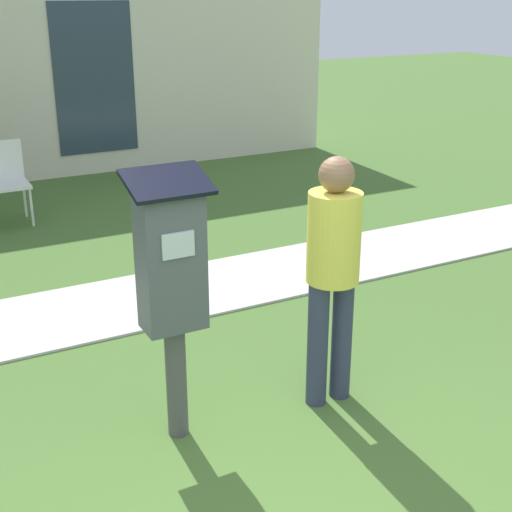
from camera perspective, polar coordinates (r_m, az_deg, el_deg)
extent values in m
cube|color=beige|center=(5.96, -12.87, -4.23)|extent=(12.00, 1.10, 0.02)
cube|color=#2D3D4C|center=(10.15, -12.79, 13.64)|extent=(1.10, 0.02, 2.00)
cylinder|color=#4C4C4C|center=(4.19, -6.39, -9.91)|extent=(0.12, 0.12, 0.70)
cube|color=#4C5156|center=(3.86, -6.83, -0.29)|extent=(0.34, 0.22, 0.80)
cube|color=silver|center=(3.72, -6.24, 0.86)|extent=(0.18, 0.01, 0.14)
cube|color=black|center=(3.73, -7.11, 5.91)|extent=(0.44, 0.31, 0.12)
cylinder|color=#333851|center=(4.44, 4.94, -7.08)|extent=(0.13, 0.13, 0.82)
cylinder|color=#333851|center=(4.53, 6.87, -6.55)|extent=(0.13, 0.13, 0.82)
cylinder|color=#EADB4C|center=(4.21, 6.26, 1.48)|extent=(0.32, 0.32, 0.55)
sphere|color=#8C6647|center=(4.10, 6.46, 6.49)|extent=(0.21, 0.21, 0.21)
cylinder|color=white|center=(8.18, -17.51, 3.71)|extent=(0.03, 0.03, 0.42)
cylinder|color=white|center=(8.54, -18.02, 4.36)|extent=(0.03, 0.03, 0.42)
cube|color=white|center=(8.27, -19.23, 5.35)|extent=(0.44, 0.44, 0.04)
cube|color=white|center=(8.41, -19.66, 7.22)|extent=(0.44, 0.04, 0.44)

